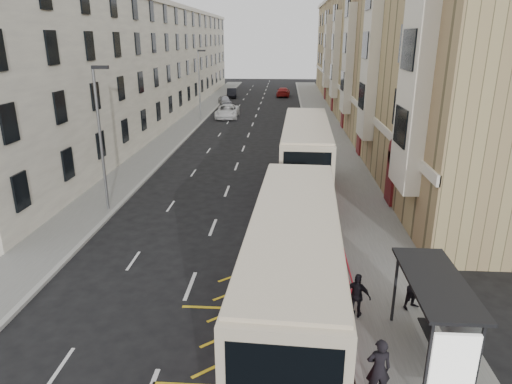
# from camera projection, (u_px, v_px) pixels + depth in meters

# --- Properties ---
(ground) EXTENTS (200.00, 200.00, 0.00)m
(ground) POSITION_uv_depth(u_px,v_px,m) (166.00, 350.00, 14.67)
(ground) COLOR black
(ground) RESTS_ON ground
(pavement_right) EXTENTS (4.00, 120.00, 0.15)m
(pavement_right) POSITION_uv_depth(u_px,v_px,m) (331.00, 144.00, 42.50)
(pavement_right) COLOR slate
(pavement_right) RESTS_ON ground
(pavement_left) EXTENTS (3.00, 120.00, 0.15)m
(pavement_left) POSITION_uv_depth(u_px,v_px,m) (167.00, 142.00, 43.43)
(pavement_left) COLOR slate
(pavement_left) RESTS_ON ground
(kerb_right) EXTENTS (0.25, 120.00, 0.15)m
(kerb_right) POSITION_uv_depth(u_px,v_px,m) (309.00, 144.00, 42.62)
(kerb_right) COLOR #9A9B94
(kerb_right) RESTS_ON ground
(kerb_left) EXTENTS (0.25, 120.00, 0.15)m
(kerb_left) POSITION_uv_depth(u_px,v_px,m) (182.00, 142.00, 43.34)
(kerb_left) COLOR #9A9B94
(kerb_left) RESTS_ON ground
(road_markings) EXTENTS (10.00, 110.00, 0.01)m
(road_markings) POSITION_uv_depth(u_px,v_px,m) (255.00, 117.00, 57.17)
(road_markings) COLOR silver
(road_markings) RESTS_ON ground
(terrace_right) EXTENTS (10.75, 79.00, 15.25)m
(terrace_right) POSITION_uv_depth(u_px,v_px,m) (380.00, 55.00, 54.21)
(terrace_right) COLOR tan
(terrace_right) RESTS_ON ground
(terrace_left) EXTENTS (9.18, 79.00, 13.25)m
(terrace_left) POSITION_uv_depth(u_px,v_px,m) (147.00, 63.00, 56.35)
(terrace_left) COLOR silver
(terrace_left) RESTS_ON ground
(bus_shelter) EXTENTS (1.65, 4.25, 2.70)m
(bus_shelter) POSITION_uv_depth(u_px,v_px,m) (443.00, 309.00, 13.11)
(bus_shelter) COLOR black
(bus_shelter) RESTS_ON pavement_right
(guard_railing) EXTENTS (0.06, 6.56, 1.01)m
(guard_railing) POSITION_uv_depth(u_px,v_px,m) (342.00, 252.00, 19.45)
(guard_railing) COLOR red
(guard_railing) RESTS_ON pavement_right
(street_lamp_near) EXTENTS (0.93, 0.18, 8.00)m
(street_lamp_near) POSITION_uv_depth(u_px,v_px,m) (101.00, 132.00, 24.89)
(street_lamp_near) COLOR slate
(street_lamp_near) RESTS_ON pavement_left
(street_lamp_far) EXTENTS (0.93, 0.18, 8.00)m
(street_lamp_far) POSITION_uv_depth(u_px,v_px,m) (200.00, 81.00, 53.22)
(street_lamp_far) COLOR slate
(street_lamp_far) RESTS_ON pavement_left
(double_decker_front) EXTENTS (3.22, 11.59, 4.58)m
(double_decker_front) POSITION_uv_depth(u_px,v_px,m) (293.00, 279.00, 14.31)
(double_decker_front) COLOR beige
(double_decker_front) RESTS_ON ground
(double_decker_rear) EXTENTS (3.13, 11.97, 4.74)m
(double_decker_rear) POSITION_uv_depth(u_px,v_px,m) (305.00, 160.00, 27.89)
(double_decker_rear) COLOR beige
(double_decker_rear) RESTS_ON ground
(pedestrian_near) EXTENTS (0.70, 0.48, 1.84)m
(pedestrian_near) POSITION_uv_depth(u_px,v_px,m) (379.00, 369.00, 12.30)
(pedestrian_near) COLOR black
(pedestrian_near) RESTS_ON pavement_right
(pedestrian_mid) EXTENTS (0.98, 0.90, 1.61)m
(pedestrian_mid) POSITION_uv_depth(u_px,v_px,m) (416.00, 289.00, 16.43)
(pedestrian_mid) COLOR black
(pedestrian_mid) RESTS_ON pavement_right
(pedestrian_far) EXTENTS (1.04, 0.79, 1.64)m
(pedestrian_far) POSITION_uv_depth(u_px,v_px,m) (357.00, 295.00, 15.96)
(pedestrian_far) COLOR black
(pedestrian_far) RESTS_ON pavement_right
(white_van) EXTENTS (2.75, 5.80, 1.60)m
(white_van) POSITION_uv_depth(u_px,v_px,m) (227.00, 111.00, 56.40)
(white_van) COLOR silver
(white_van) RESTS_ON ground
(car_silver) EXTENTS (2.68, 4.22, 1.34)m
(car_silver) POSITION_uv_depth(u_px,v_px,m) (225.00, 100.00, 67.10)
(car_silver) COLOR #97989E
(car_silver) RESTS_ON ground
(car_dark) EXTENTS (1.98, 4.57, 1.46)m
(car_dark) POSITION_uv_depth(u_px,v_px,m) (232.00, 93.00, 75.61)
(car_dark) COLOR black
(car_dark) RESTS_ON ground
(car_red) EXTENTS (2.31, 5.20, 1.48)m
(car_red) POSITION_uv_depth(u_px,v_px,m) (283.00, 92.00, 76.79)
(car_red) COLOR #A21816
(car_red) RESTS_ON ground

